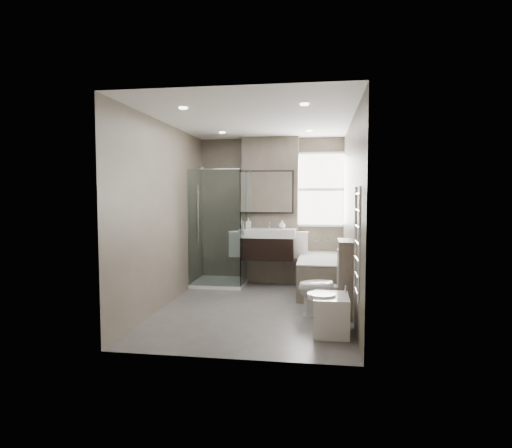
% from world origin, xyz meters
% --- Properties ---
extents(room, '(2.70, 3.90, 2.70)m').
position_xyz_m(room, '(0.00, 0.00, 1.30)').
color(room, '#504C4A').
rests_on(room, ground).
extents(vanity_pier, '(1.00, 0.25, 2.60)m').
position_xyz_m(vanity_pier, '(0.00, 1.77, 1.30)').
color(vanity_pier, '#5F564B').
rests_on(vanity_pier, ground).
extents(vanity, '(0.95, 0.47, 0.66)m').
position_xyz_m(vanity, '(0.00, 1.43, 0.74)').
color(vanity, black).
rests_on(vanity, vanity_pier).
extents(mirror_cabinet, '(0.86, 0.08, 0.76)m').
position_xyz_m(mirror_cabinet, '(0.00, 1.61, 1.63)').
color(mirror_cabinet, black).
rests_on(mirror_cabinet, vanity_pier).
extents(towel_left, '(0.24, 0.06, 0.44)m').
position_xyz_m(towel_left, '(-0.56, 1.40, 0.72)').
color(towel_left, silver).
rests_on(towel_left, vanity_pier).
extents(towel_right, '(0.24, 0.06, 0.44)m').
position_xyz_m(towel_right, '(0.56, 1.40, 0.72)').
color(towel_right, silver).
rests_on(towel_right, vanity_pier).
extents(shower_enclosure, '(0.90, 0.90, 2.00)m').
position_xyz_m(shower_enclosure, '(-0.75, 1.35, 0.49)').
color(shower_enclosure, white).
rests_on(shower_enclosure, ground).
extents(bathtub, '(0.75, 1.60, 0.57)m').
position_xyz_m(bathtub, '(0.92, 1.10, 0.32)').
color(bathtub, '#5F564B').
rests_on(bathtub, ground).
extents(window, '(0.98, 0.06, 1.33)m').
position_xyz_m(window, '(0.90, 1.88, 1.68)').
color(window, white).
rests_on(window, room).
extents(toilet, '(0.75, 0.46, 0.74)m').
position_xyz_m(toilet, '(0.97, -0.25, 0.37)').
color(toilet, white).
rests_on(toilet, ground).
extents(cistern_box, '(0.19, 0.55, 1.00)m').
position_xyz_m(cistern_box, '(1.21, -0.25, 0.50)').
color(cistern_box, '#5F564B').
rests_on(cistern_box, ground).
extents(bidet, '(0.47, 0.55, 0.57)m').
position_xyz_m(bidet, '(1.01, -0.98, 0.23)').
color(bidet, white).
rests_on(bidet, ground).
extents(towel_radiator, '(0.03, 0.49, 1.10)m').
position_xyz_m(towel_radiator, '(1.25, -1.60, 1.12)').
color(towel_radiator, silver).
rests_on(towel_radiator, room).
extents(soap_bottle_a, '(0.08, 0.08, 0.18)m').
position_xyz_m(soap_bottle_a, '(-0.34, 1.43, 1.09)').
color(soap_bottle_a, white).
rests_on(soap_bottle_a, vanity).
extents(soap_bottle_b, '(0.11, 0.11, 0.14)m').
position_xyz_m(soap_bottle_b, '(0.24, 1.48, 1.07)').
color(soap_bottle_b, white).
rests_on(soap_bottle_b, vanity).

